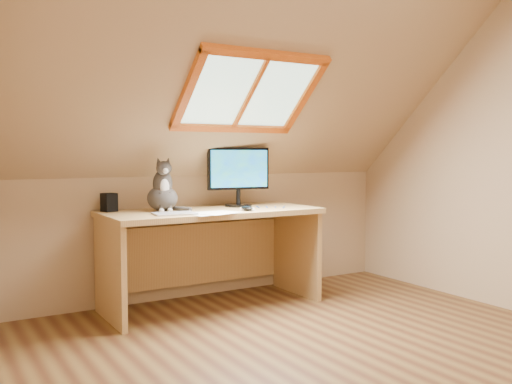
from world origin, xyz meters
TOP-DOWN VIEW (x-y plane):
  - ground at (0.00, 0.00)m, footprint 3.50×3.50m
  - room_shell at (0.00, -0.09)m, footprint 3.52×3.52m
  - desk at (-0.14, 1.45)m, footprint 1.65×0.72m
  - monitor at (0.16, 1.48)m, footprint 0.51×0.22m
  - cat at (-0.51, 1.46)m, footprint 0.26×0.30m
  - desk_speaker at (-0.86, 1.63)m, footprint 0.12×0.12m
  - graphics_tablet at (-0.52, 1.20)m, footprint 0.31×0.24m
  - mouse at (0.04, 1.16)m, footprint 0.08×0.12m
  - papers at (-0.19, 1.12)m, footprint 0.35×0.30m
  - cables at (0.24, 1.26)m, footprint 0.51×0.26m

SIDE VIEW (x-z plane):
  - ground at x=0.00m, z-range 0.00..0.00m
  - desk at x=-0.14m, z-range 0.15..0.90m
  - papers at x=-0.19m, z-range 0.75..0.76m
  - cables at x=0.24m, z-range 0.75..0.76m
  - graphics_tablet at x=-0.52m, z-range 0.75..0.77m
  - mouse at x=0.04m, z-range 0.75..0.79m
  - desk_speaker at x=-0.86m, z-range 0.75..0.89m
  - cat at x=-0.51m, z-range 0.69..1.10m
  - monitor at x=0.16m, z-range 0.79..1.26m
  - room_shell at x=0.00m, z-range 0.23..2.64m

